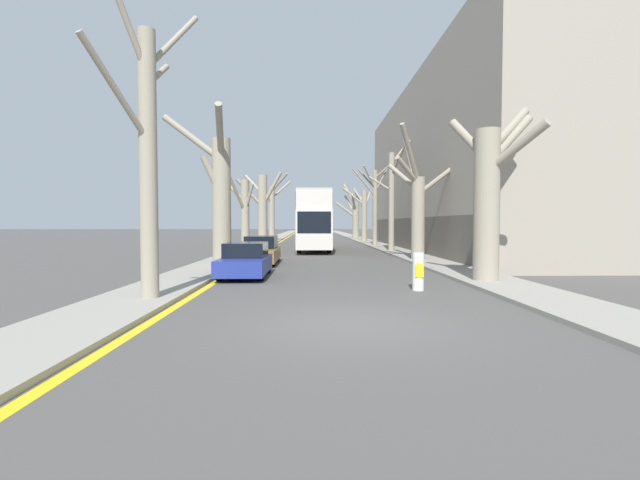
{
  "coord_description": "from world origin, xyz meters",
  "views": [
    {
      "loc": [
        -0.84,
        -8.84,
        2.09
      ],
      "look_at": [
        -0.21,
        18.77,
        1.02
      ],
      "focal_mm": 24.0,
      "sensor_mm": 36.0,
      "label": 1
    }
  ],
  "objects_px": {
    "street_tree_right_2": "(392,198)",
    "street_tree_right_4": "(363,212)",
    "street_tree_right_1": "(417,205)",
    "parked_car_0": "(246,261)",
    "street_tree_left_3": "(262,207)",
    "street_tree_right_5": "(354,217)",
    "double_decker_bus": "(314,218)",
    "traffic_bollard": "(418,272)",
    "street_tree_left_0": "(147,149)",
    "street_tree_right_0": "(489,195)",
    "street_tree_left_4": "(272,211)",
    "street_tree_left_2": "(244,214)",
    "parked_car_1": "(261,251)",
    "street_tree_left_1": "(220,194)",
    "street_tree_right_3": "(375,202)"
  },
  "relations": [
    {
      "from": "street_tree_right_1",
      "to": "parked_car_1",
      "type": "relative_size",
      "value": 1.61
    },
    {
      "from": "street_tree_right_1",
      "to": "street_tree_right_4",
      "type": "distance_m",
      "value": 25.0
    },
    {
      "from": "parked_car_0",
      "to": "street_tree_right_1",
      "type": "bearing_deg",
      "value": 38.29
    },
    {
      "from": "street_tree_right_4",
      "to": "double_decker_bus",
      "type": "bearing_deg",
      "value": -111.09
    },
    {
      "from": "street_tree_right_1",
      "to": "street_tree_right_5",
      "type": "xyz_separation_m",
      "value": [
        -0.03,
        33.02,
        -0.11
      ]
    },
    {
      "from": "street_tree_left_0",
      "to": "street_tree_right_0",
      "type": "height_order",
      "value": "street_tree_left_0"
    },
    {
      "from": "street_tree_right_4",
      "to": "street_tree_left_3",
      "type": "bearing_deg",
      "value": -139.07
    },
    {
      "from": "street_tree_left_3",
      "to": "street_tree_right_1",
      "type": "xyz_separation_m",
      "value": [
        10.26,
        -15.94,
        -0.51
      ]
    },
    {
      "from": "parked_car_1",
      "to": "street_tree_right_0",
      "type": "bearing_deg",
      "value": -40.18
    },
    {
      "from": "street_tree_right_5",
      "to": "parked_car_0",
      "type": "height_order",
      "value": "street_tree_right_5"
    },
    {
      "from": "street_tree_left_1",
      "to": "street_tree_left_3",
      "type": "bearing_deg",
      "value": 90.33
    },
    {
      "from": "street_tree_right_4",
      "to": "street_tree_left_4",
      "type": "bearing_deg",
      "value": 175.25
    },
    {
      "from": "street_tree_right_5",
      "to": "street_tree_left_3",
      "type": "bearing_deg",
      "value": -120.92
    },
    {
      "from": "street_tree_left_0",
      "to": "street_tree_left_2",
      "type": "relative_size",
      "value": 1.65
    },
    {
      "from": "street_tree_right_0",
      "to": "street_tree_right_1",
      "type": "bearing_deg",
      "value": 92.32
    },
    {
      "from": "traffic_bollard",
      "to": "street_tree_right_2",
      "type": "bearing_deg",
      "value": 81.81
    },
    {
      "from": "street_tree_right_1",
      "to": "street_tree_right_0",
      "type": "bearing_deg",
      "value": -87.68
    },
    {
      "from": "street_tree_left_3",
      "to": "street_tree_right_4",
      "type": "bearing_deg",
      "value": 40.93
    },
    {
      "from": "street_tree_left_4",
      "to": "street_tree_right_3",
      "type": "bearing_deg",
      "value": -44.9
    },
    {
      "from": "street_tree_right_1",
      "to": "parked_car_0",
      "type": "distance_m",
      "value": 10.95
    },
    {
      "from": "street_tree_left_4",
      "to": "street_tree_right_1",
      "type": "relative_size",
      "value": 1.07
    },
    {
      "from": "street_tree_right_2",
      "to": "parked_car_0",
      "type": "relative_size",
      "value": 2.07
    },
    {
      "from": "street_tree_left_4",
      "to": "parked_car_0",
      "type": "xyz_separation_m",
      "value": [
        1.8,
        -32.48,
        -2.94
      ]
    },
    {
      "from": "double_decker_bus",
      "to": "traffic_bollard",
      "type": "relative_size",
      "value": 9.86
    },
    {
      "from": "street_tree_left_4",
      "to": "street_tree_left_1",
      "type": "bearing_deg",
      "value": -89.96
    },
    {
      "from": "street_tree_right_5",
      "to": "parked_car_1",
      "type": "xyz_separation_m",
      "value": [
        -8.35,
        -34.33,
        -2.29
      ]
    },
    {
      "from": "street_tree_right_4",
      "to": "parked_car_0",
      "type": "distance_m",
      "value": 32.87
    },
    {
      "from": "double_decker_bus",
      "to": "parked_car_0",
      "type": "height_order",
      "value": "double_decker_bus"
    },
    {
      "from": "street_tree_left_3",
      "to": "traffic_bollard",
      "type": "distance_m",
      "value": 27.42
    },
    {
      "from": "street_tree_right_4",
      "to": "street_tree_right_5",
      "type": "bearing_deg",
      "value": 91.6
    },
    {
      "from": "street_tree_right_1",
      "to": "street_tree_right_4",
      "type": "height_order",
      "value": "street_tree_right_1"
    },
    {
      "from": "street_tree_right_2",
      "to": "street_tree_right_5",
      "type": "xyz_separation_m",
      "value": [
        -0.13,
        25.26,
        -0.94
      ]
    },
    {
      "from": "street_tree_left_0",
      "to": "parked_car_1",
      "type": "height_order",
      "value": "street_tree_left_0"
    },
    {
      "from": "street_tree_right_5",
      "to": "street_tree_right_1",
      "type": "bearing_deg",
      "value": -89.95
    },
    {
      "from": "street_tree_left_4",
      "to": "parked_car_0",
      "type": "distance_m",
      "value": 32.66
    },
    {
      "from": "street_tree_left_4",
      "to": "street_tree_right_4",
      "type": "distance_m",
      "value": 10.41
    },
    {
      "from": "street_tree_left_1",
      "to": "street_tree_right_3",
      "type": "distance_m",
      "value": 21.15
    },
    {
      "from": "street_tree_right_1",
      "to": "street_tree_right_4",
      "type": "relative_size",
      "value": 1.15
    },
    {
      "from": "street_tree_right_4",
      "to": "street_tree_left_1",
      "type": "bearing_deg",
      "value": -110.38
    },
    {
      "from": "street_tree_right_0",
      "to": "street_tree_right_1",
      "type": "xyz_separation_m",
      "value": [
        -0.35,
        8.68,
        -0.01
      ]
    },
    {
      "from": "street_tree_right_2",
      "to": "street_tree_right_4",
      "type": "relative_size",
      "value": 1.32
    },
    {
      "from": "street_tree_right_0",
      "to": "street_tree_right_3",
      "type": "distance_m",
      "value": 24.36
    },
    {
      "from": "double_decker_bus",
      "to": "street_tree_left_3",
      "type": "bearing_deg",
      "value": 128.35
    },
    {
      "from": "street_tree_right_5",
      "to": "parked_car_0",
      "type": "xyz_separation_m",
      "value": [
        -8.35,
        -39.63,
        -2.33
      ]
    },
    {
      "from": "street_tree_right_0",
      "to": "parked_car_1",
      "type": "bearing_deg",
      "value": 139.82
    },
    {
      "from": "street_tree_left_0",
      "to": "parked_car_1",
      "type": "xyz_separation_m",
      "value": [
        1.74,
        10.67,
        -3.37
      ]
    },
    {
      "from": "street_tree_left_2",
      "to": "street_tree_right_4",
      "type": "relative_size",
      "value": 0.87
    },
    {
      "from": "street_tree_left_1",
      "to": "street_tree_right_5",
      "type": "bearing_deg",
      "value": 74.24
    },
    {
      "from": "street_tree_right_0",
      "to": "parked_car_0",
      "type": "relative_size",
      "value": 1.58
    },
    {
      "from": "street_tree_left_2",
      "to": "double_decker_bus",
      "type": "height_order",
      "value": "street_tree_left_2"
    }
  ]
}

